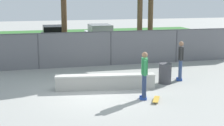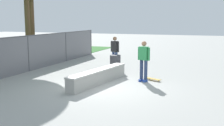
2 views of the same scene
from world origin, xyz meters
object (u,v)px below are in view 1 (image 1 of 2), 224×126
at_px(skateboarder, 144,73).
at_px(skateboard, 156,99).
at_px(bystander, 181,59).
at_px(car_white, 100,35).
at_px(concrete_ledge, 105,82).
at_px(car_black, 54,37).
at_px(trash_bin, 165,73).

relative_size(skateboarder, skateboard, 2.27).
height_order(skateboard, bystander, bystander).
bearing_deg(skateboard, car_white, 86.41).
height_order(skateboard, car_white, car_white).
distance_m(concrete_ledge, skateboarder, 2.15).
height_order(car_black, trash_bin, car_black).
height_order(car_white, trash_bin, car_white).
relative_size(car_black, bystander, 2.32).
bearing_deg(trash_bin, car_black, 108.84).
distance_m(skateboard, trash_bin, 2.70).
height_order(skateboard, car_black, car_black).
bearing_deg(concrete_ledge, trash_bin, 5.14).
bearing_deg(car_black, skateboarder, -80.49).
relative_size(car_black, car_white, 1.00).
xyz_separation_m(skateboarder, trash_bin, (1.69, 1.96, -0.55)).
relative_size(concrete_ledge, skateboard, 5.23).
bearing_deg(bystander, skateboard, -129.77).
relative_size(skateboarder, trash_bin, 2.01).
bearing_deg(trash_bin, bystander, 21.36).
distance_m(car_black, bystander, 12.25).
bearing_deg(concrete_ledge, bystander, 9.28).
xyz_separation_m(concrete_ledge, bystander, (3.69, 0.60, 0.69)).
bearing_deg(car_black, skateboard, -79.30).
distance_m(skateboarder, trash_bin, 2.65).
distance_m(car_white, bystander, 11.53).
bearing_deg(trash_bin, car_white, 92.13).
xyz_separation_m(skateboard, car_black, (-2.63, 13.92, 0.77)).
bearing_deg(car_white, skateboard, -93.59).
height_order(skateboarder, bystander, same).
bearing_deg(skateboard, car_black, 100.70).
xyz_separation_m(car_black, car_white, (3.52, 0.21, 0.00)).
bearing_deg(skateboarder, car_white, 84.83).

